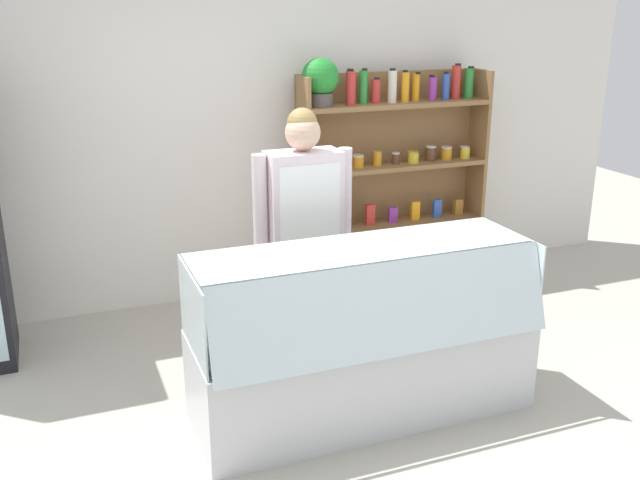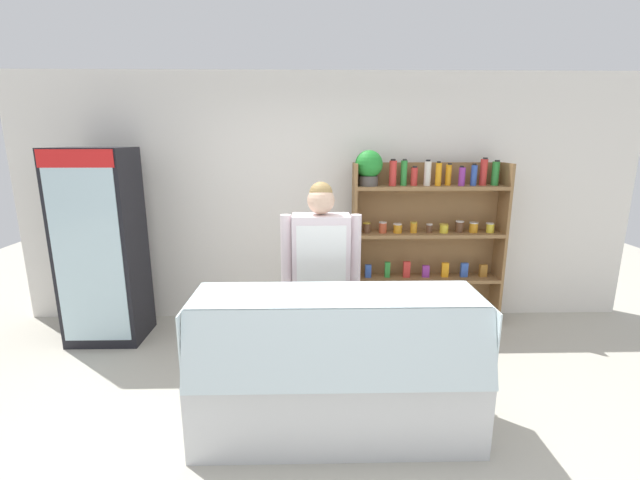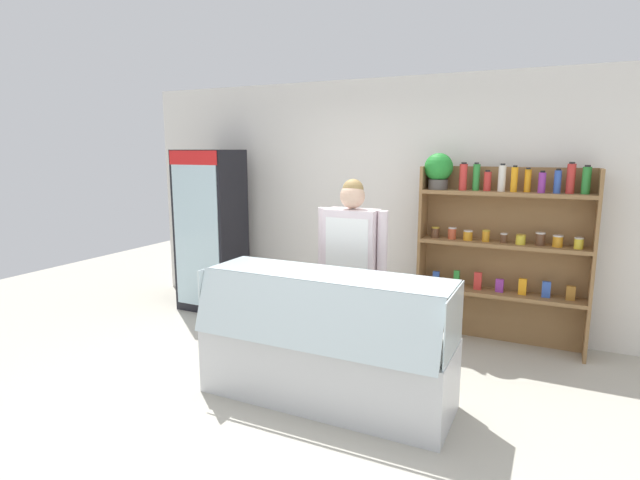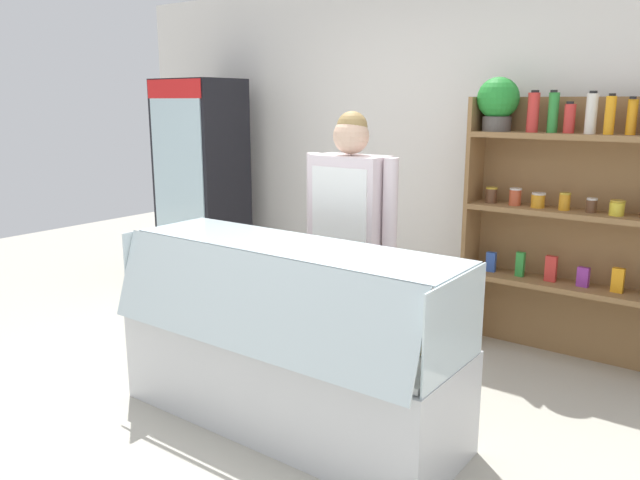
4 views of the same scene
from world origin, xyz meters
name	(u,v)px [view 4 (image 4 of 4)]	position (x,y,z in m)	size (l,w,h in m)	color
ground_plane	(286,426)	(0.00, 0.00, 0.00)	(12.00, 12.00, 0.00)	#B7B2A3
back_wall	(459,153)	(0.00, 2.12, 1.35)	(6.80, 0.10, 2.70)	white
drinks_fridge	(202,187)	(-2.26, 1.54, 0.97)	(0.72, 0.57, 1.93)	black
shelving_unit	(578,202)	(0.97, 1.84, 1.10)	(1.60, 0.29, 1.90)	olive
deli_display_case	(286,369)	(-0.02, 0.04, 0.31)	(1.94, 0.72, 1.01)	silver
shop_clerk	(350,223)	(-0.11, 0.77, 1.00)	(0.65, 0.25, 1.68)	#4C4233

